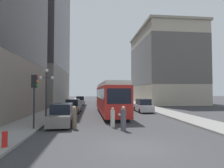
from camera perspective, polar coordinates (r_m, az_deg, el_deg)
ground_plane at (r=10.18m, az=7.29°, el=-18.62°), size 200.00×200.00×0.00m
sidewalk_left at (r=49.88m, az=-12.27°, el=-5.40°), size 3.11×120.00×0.15m
sidewalk_right at (r=50.56m, az=5.33°, el=-5.40°), size 3.11×120.00×0.15m
streetcar at (r=23.82m, az=-0.67°, el=-4.10°), size 3.01×14.32×3.89m
transit_bus at (r=42.38m, az=1.40°, el=-3.49°), size 2.77×12.00×3.45m
parked_car_left_near at (r=16.76m, az=-14.98°, el=-9.12°), size 2.00×5.03×1.82m
parked_car_left_mid at (r=25.85m, az=-11.76°, el=-6.70°), size 2.07×4.61×1.82m
parked_car_right_far at (r=26.60m, az=9.43°, el=-6.58°), size 1.92×4.52×1.82m
parked_car_left_far at (r=41.02m, az=-9.61°, el=-5.04°), size 2.01×4.95×1.82m
pedestrian_crossing_near at (r=14.96m, az=-11.42°, el=-10.12°), size 0.39×0.39×1.75m
pedestrian_crossing_far at (r=14.02m, az=3.46°, el=-10.60°), size 0.40×0.40×1.79m
pedestrian_on_sidewalk at (r=15.27m, az=0.19°, el=-10.29°), size 0.35×0.35×1.58m
traffic_light_near_left at (r=15.03m, az=-22.44°, el=-0.86°), size 0.47×0.36×3.95m
lamp_post_left_near at (r=19.44m, az=-19.30°, el=-0.46°), size 1.41×0.36×4.94m
fire_hydrant at (r=10.94m, az=-29.78°, el=-14.34°), size 0.26×0.26×0.75m
building_left_midblock at (r=50.67m, az=-23.37°, el=13.78°), size 16.15×24.08×32.38m
building_right_corner at (r=48.69m, az=15.46°, el=5.26°), size 13.10×19.89×17.83m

